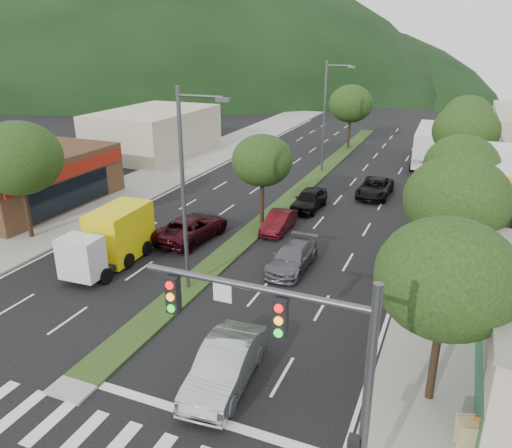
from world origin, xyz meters
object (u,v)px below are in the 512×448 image
at_px(tree_med_far, 351,104).
at_px(streetlight_mid, 327,112).
at_px(car_queue_a, 309,199).
at_px(tree_med_near, 262,160).
at_px(car_queue_c, 279,222).
at_px(tree_r_b, 457,200).
at_px(tree_r_e, 468,116).
at_px(traffic_signal, 305,358).
at_px(tree_r_c, 461,166).
at_px(tree_l_a, 18,158).
at_px(box_truck, 113,239).
at_px(a_frame_sign, 467,431).
at_px(sedan_silver, 225,365).
at_px(streetlight_near, 186,183).
at_px(car_queue_d, 375,188).
at_px(tree_r_a, 447,278).
at_px(suv_maroon, 192,228).
at_px(tree_r_d, 466,131).
at_px(car_queue_b, 292,257).

distance_m(tree_med_far, streetlight_mid, 11.02).
bearing_deg(car_queue_a, tree_med_near, -113.86).
bearing_deg(car_queue_c, tree_med_near, 152.74).
relative_size(tree_r_b, tree_r_e, 1.03).
bearing_deg(tree_r_e, traffic_signal, -94.09).
relative_size(tree_r_e, tree_med_near, 1.11).
height_order(tree_r_c, tree_med_far, tree_med_far).
bearing_deg(tree_l_a, box_truck, -7.29).
bearing_deg(a_frame_sign, streetlight_mid, 97.60).
xyz_separation_m(tree_med_far, sedan_silver, (5.00, -41.96, -4.18)).
distance_m(tree_r_b, streetlight_near, 12.47).
bearing_deg(streetlight_near, tree_r_e, 69.77).
relative_size(tree_med_near, car_queue_d, 1.18).
relative_size(tree_r_a, tree_r_c, 1.02).
relative_size(sedan_silver, car_queue_a, 1.12).
distance_m(tree_r_c, streetlight_near, 16.85).
distance_m(box_truck, a_frame_sign, 19.87).
height_order(traffic_signal, sedan_silver, traffic_signal).
xyz_separation_m(tree_r_c, streetlight_near, (-11.79, -12.00, 0.84)).
bearing_deg(tree_l_a, tree_med_near, 32.62).
bearing_deg(box_truck, sedan_silver, 143.10).
bearing_deg(tree_r_c, car_queue_d, 129.86).
bearing_deg(car_queue_a, tree_r_a, -59.54).
xyz_separation_m(car_queue_d, a_frame_sign, (7.26, -25.19, 0.04)).
relative_size(suv_maroon, box_truck, 0.90).
bearing_deg(streetlight_near, a_frame_sign, -24.58).
distance_m(tree_l_a, sedan_silver, 19.71).
bearing_deg(car_queue_a, suv_maroon, -119.40).
bearing_deg(tree_r_b, tree_r_d, 90.00).
bearing_deg(car_queue_c, streetlight_mid, 94.27).
bearing_deg(tree_med_far, car_queue_d, -70.44).
bearing_deg(traffic_signal, car_queue_b, 109.61).
distance_m(tree_r_a, tree_r_e, 36.00).
bearing_deg(tree_r_a, sedan_silver, -164.37).
bearing_deg(tree_r_d, car_queue_d, -155.48).
relative_size(box_truck, a_frame_sign, 4.58).
xyz_separation_m(tree_med_far, streetlight_near, (0.21, -36.00, 0.58)).
bearing_deg(tree_r_e, tree_r_a, -90.00).
xyz_separation_m(tree_r_a, car_queue_a, (-9.96, 18.24, -4.06)).
bearing_deg(streetlight_mid, a_frame_sign, -67.20).
xyz_separation_m(tree_r_b, car_queue_d, (-6.05, 15.24, -4.33)).
relative_size(tree_med_near, tree_med_far, 0.87).
relative_size(tree_r_d, box_truck, 1.15).
bearing_deg(streetlight_mid, tree_med_near, -90.78).
bearing_deg(tree_r_b, a_frame_sign, -83.02).
bearing_deg(tree_med_near, box_truck, -121.00).
bearing_deg(tree_r_e, car_queue_a, -119.29).
xyz_separation_m(tree_r_a, streetlight_near, (-11.79, 4.00, 0.76)).
bearing_deg(tree_r_c, tree_l_a, -157.80).
distance_m(traffic_signal, car_queue_a, 25.09).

